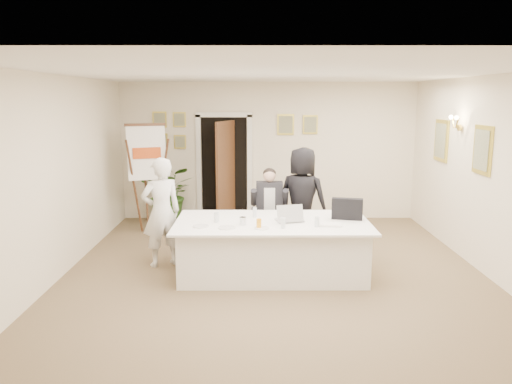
{
  "coord_description": "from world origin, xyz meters",
  "views": [
    {
      "loc": [
        -0.28,
        -6.69,
        2.48
      ],
      "look_at": [
        -0.26,
        0.6,
        1.1
      ],
      "focal_mm": 35.0,
      "sensor_mm": 36.0,
      "label": 1
    }
  ],
  "objects_px": {
    "standing_man": "(161,212)",
    "paper_stack": "(331,225)",
    "flip_chart": "(147,184)",
    "standing_woman": "(302,199)",
    "conference_table": "(272,247)",
    "oj_glass": "(259,224)",
    "potted_palm": "(170,193)",
    "laptop": "(289,211)",
    "seated_man": "(269,209)",
    "laptop_bag": "(347,209)",
    "steel_jug": "(243,221)"
  },
  "relations": [
    {
      "from": "standing_man",
      "to": "paper_stack",
      "type": "bearing_deg",
      "value": 137.41
    },
    {
      "from": "flip_chart",
      "to": "standing_woman",
      "type": "distance_m",
      "value": 2.97
    },
    {
      "from": "conference_table",
      "to": "standing_man",
      "type": "height_order",
      "value": "standing_man"
    },
    {
      "from": "flip_chart",
      "to": "standing_man",
      "type": "xyz_separation_m",
      "value": [
        0.61,
        -1.89,
        -0.1
      ]
    },
    {
      "from": "paper_stack",
      "to": "oj_glass",
      "type": "relative_size",
      "value": 2.23
    },
    {
      "from": "potted_palm",
      "to": "laptop",
      "type": "height_order",
      "value": "potted_palm"
    },
    {
      "from": "seated_man",
      "to": "oj_glass",
      "type": "height_order",
      "value": "seated_man"
    },
    {
      "from": "potted_palm",
      "to": "oj_glass",
      "type": "xyz_separation_m",
      "value": [
        1.78,
        -3.47,
        0.26
      ]
    },
    {
      "from": "conference_table",
      "to": "laptop",
      "type": "xyz_separation_m",
      "value": [
        0.24,
        0.03,
        0.52
      ]
    },
    {
      "from": "laptop",
      "to": "laptop_bag",
      "type": "xyz_separation_m",
      "value": [
        0.83,
        0.09,
        0.01
      ]
    },
    {
      "from": "paper_stack",
      "to": "conference_table",
      "type": "bearing_deg",
      "value": 162.96
    },
    {
      "from": "conference_table",
      "to": "oj_glass",
      "type": "relative_size",
      "value": 20.94
    },
    {
      "from": "standing_woman",
      "to": "seated_man",
      "type": "bearing_deg",
      "value": 25.94
    },
    {
      "from": "conference_table",
      "to": "flip_chart",
      "type": "xyz_separation_m",
      "value": [
        -2.24,
        2.28,
        0.53
      ]
    },
    {
      "from": "laptop_bag",
      "to": "oj_glass",
      "type": "relative_size",
      "value": 3.35
    },
    {
      "from": "conference_table",
      "to": "laptop_bag",
      "type": "bearing_deg",
      "value": 6.15
    },
    {
      "from": "seated_man",
      "to": "potted_palm",
      "type": "height_order",
      "value": "seated_man"
    },
    {
      "from": "laptop",
      "to": "conference_table",
      "type": "bearing_deg",
      "value": 171.74
    },
    {
      "from": "flip_chart",
      "to": "laptop",
      "type": "relative_size",
      "value": 5.2
    },
    {
      "from": "flip_chart",
      "to": "potted_palm",
      "type": "relative_size",
      "value": 1.71
    },
    {
      "from": "conference_table",
      "to": "oj_glass",
      "type": "xyz_separation_m",
      "value": [
        -0.19,
        -0.38,
        0.45
      ]
    },
    {
      "from": "potted_palm",
      "to": "steel_jug",
      "type": "height_order",
      "value": "potted_palm"
    },
    {
      "from": "flip_chart",
      "to": "steel_jug",
      "type": "distance_m",
      "value": 3.08
    },
    {
      "from": "seated_man",
      "to": "laptop_bag",
      "type": "xyz_separation_m",
      "value": [
        1.08,
        -1.05,
        0.24
      ]
    },
    {
      "from": "oj_glass",
      "to": "steel_jug",
      "type": "bearing_deg",
      "value": 140.13
    },
    {
      "from": "standing_man",
      "to": "laptop",
      "type": "height_order",
      "value": "standing_man"
    },
    {
      "from": "potted_palm",
      "to": "steel_jug",
      "type": "relative_size",
      "value": 10.56
    },
    {
      "from": "standing_man",
      "to": "conference_table",
      "type": "bearing_deg",
      "value": 138.58
    },
    {
      "from": "seated_man",
      "to": "standing_man",
      "type": "xyz_separation_m",
      "value": [
        -1.62,
        -0.78,
        0.13
      ]
    },
    {
      "from": "oj_glass",
      "to": "potted_palm",
      "type": "bearing_deg",
      "value": 117.11
    },
    {
      "from": "conference_table",
      "to": "laptop_bag",
      "type": "distance_m",
      "value": 1.2
    },
    {
      "from": "steel_jug",
      "to": "standing_man",
      "type": "bearing_deg",
      "value": 154.09
    },
    {
      "from": "standing_woman",
      "to": "oj_glass",
      "type": "height_order",
      "value": "standing_woman"
    },
    {
      "from": "potted_palm",
      "to": "laptop",
      "type": "xyz_separation_m",
      "value": [
        2.21,
        -3.07,
        0.33
      ]
    },
    {
      "from": "standing_man",
      "to": "steel_jug",
      "type": "xyz_separation_m",
      "value": [
        1.22,
        -0.59,
        0.01
      ]
    },
    {
      "from": "flip_chart",
      "to": "oj_glass",
      "type": "xyz_separation_m",
      "value": [
        2.04,
        -2.66,
        -0.08
      ]
    },
    {
      "from": "potted_palm",
      "to": "paper_stack",
      "type": "bearing_deg",
      "value": -50.4
    },
    {
      "from": "oj_glass",
      "to": "laptop",
      "type": "bearing_deg",
      "value": 43.34
    },
    {
      "from": "seated_man",
      "to": "laptop",
      "type": "distance_m",
      "value": 1.19
    },
    {
      "from": "standing_man",
      "to": "laptop_bag",
      "type": "bearing_deg",
      "value": 146.25
    },
    {
      "from": "conference_table",
      "to": "laptop",
      "type": "height_order",
      "value": "laptop"
    },
    {
      "from": "standing_woman",
      "to": "steel_jug",
      "type": "distance_m",
      "value": 1.67
    },
    {
      "from": "standing_woman",
      "to": "oj_glass",
      "type": "bearing_deg",
      "value": 89.64
    },
    {
      "from": "standing_woman",
      "to": "steel_jug",
      "type": "bearing_deg",
      "value": 80.25
    },
    {
      "from": "seated_man",
      "to": "flip_chart",
      "type": "relative_size",
      "value": 0.69
    },
    {
      "from": "seated_man",
      "to": "oj_glass",
      "type": "xyz_separation_m",
      "value": [
        -0.19,
        -1.55,
        0.15
      ]
    },
    {
      "from": "paper_stack",
      "to": "steel_jug",
      "type": "relative_size",
      "value": 2.64
    },
    {
      "from": "seated_man",
      "to": "potted_palm",
      "type": "bearing_deg",
      "value": 146.39
    },
    {
      "from": "paper_stack",
      "to": "standing_woman",
      "type": "bearing_deg",
      "value": 100.22
    },
    {
      "from": "flip_chart",
      "to": "laptop",
      "type": "height_order",
      "value": "flip_chart"
    }
  ]
}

